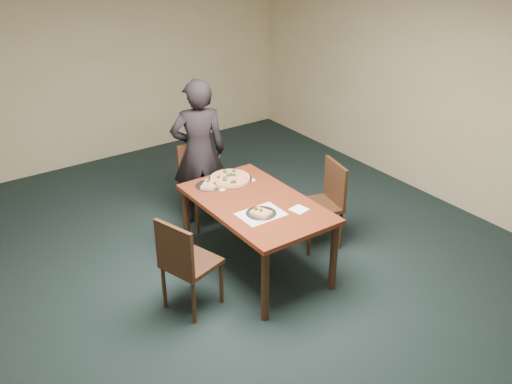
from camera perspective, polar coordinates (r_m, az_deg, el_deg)
ground at (r=5.29m, az=0.64°, el=-11.09°), size 8.00×8.00×0.00m
room_shell at (r=4.44m, az=0.75°, el=6.88°), size 8.00×8.00×8.00m
dining_table at (r=5.41m, az=0.00°, el=-1.81°), size 0.90×1.50×0.75m
chair_far at (r=6.38m, az=-5.58°, el=1.29°), size 0.45×0.45×0.91m
chair_left at (r=4.97m, az=-7.13°, el=-6.83°), size 0.53×0.53×0.91m
chair_right at (r=5.96m, az=6.91°, el=-0.72°), size 0.50×0.50×0.91m
diner at (r=6.26m, az=-5.73°, el=3.94°), size 0.70×0.58×1.66m
placemat_main at (r=5.79m, az=-2.60°, el=1.21°), size 0.42×0.32×0.00m
placemat_near at (r=5.15m, az=0.52°, el=-2.23°), size 0.40×0.30×0.00m
pizza_pan at (r=5.78m, az=-2.61°, el=1.39°), size 0.45×0.45×0.07m
slice_plate_near at (r=5.15m, az=0.50°, el=-2.09°), size 0.28×0.28×0.06m
slice_plate_far at (r=5.67m, az=-4.68°, el=0.69°), size 0.28×0.28×0.06m
napkin at (r=5.24m, az=4.33°, el=-1.75°), size 0.17×0.17×0.01m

